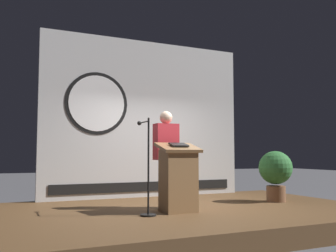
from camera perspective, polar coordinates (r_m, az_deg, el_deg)
The scene contains 7 objects.
ground_plane at distance 6.46m, azimuth 2.52°, elevation -15.14°, with size 40.00×40.00×0.00m, color #4C4C51.
stage_platform at distance 6.43m, azimuth 2.52°, elevation -13.82°, with size 6.40×4.00×0.30m, color brown.
banner_display at distance 8.07m, azimuth -3.62°, elevation 1.17°, with size 4.48×0.12×3.38m.
podium at distance 5.93m, azimuth 1.59°, elevation -7.98°, with size 0.64×0.50×1.10m.
speaker_person at distance 6.36m, azimuth -0.31°, elevation -4.96°, with size 0.40×0.26×1.65m.
microphone_stand at distance 5.63m, azimuth -3.25°, elevation -8.36°, with size 0.24×0.57×1.46m.
potted_plant at distance 7.51m, azimuth 16.19°, elevation -6.65°, with size 0.64×0.64×0.97m.
Camera 1 is at (-2.83, -5.68, 1.21)m, focal length 39.66 mm.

